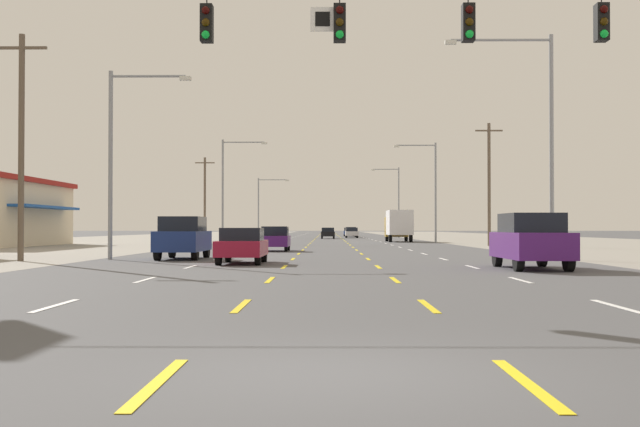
# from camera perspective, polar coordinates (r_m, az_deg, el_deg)

# --- Properties ---
(ground_plane) EXTENTS (572.00, 572.00, 0.00)m
(ground_plane) POSITION_cam_1_polar(r_m,az_deg,el_deg) (74.20, 0.64, -2.13)
(ground_plane) COLOR #4C4C4F
(lot_apron_left) EXTENTS (28.00, 440.00, 0.01)m
(lot_apron_left) POSITION_cam_1_polar(r_m,az_deg,el_deg) (78.18, -17.83, -2.02)
(lot_apron_left) COLOR gray
(lot_apron_left) RESTS_ON ground
(lot_apron_right) EXTENTS (28.00, 440.00, 0.01)m
(lot_apron_right) POSITION_cam_1_polar(r_m,az_deg,el_deg) (78.26, 19.09, -2.01)
(lot_apron_right) COLOR gray
(lot_apron_right) RESTS_ON ground
(lane_markings) EXTENTS (10.64, 227.60, 0.01)m
(lane_markings) POSITION_cam_1_polar(r_m,az_deg,el_deg) (112.69, 0.61, -1.74)
(lane_markings) COLOR white
(lane_markings) RESTS_ON ground
(signal_span_wire) EXTENTS (27.58, 0.53, 8.55)m
(signal_span_wire) POSITION_cam_1_polar(r_m,az_deg,el_deg) (20.20, 2.17, 8.84)
(signal_span_wire) COLOR brown
(signal_span_wire) RESTS_ON ground
(suv_far_right_nearest) EXTENTS (1.98, 4.90, 1.98)m
(suv_far_right_nearest) POSITION_cam_1_polar(r_m,az_deg,el_deg) (29.76, 14.61, -1.82)
(suv_far_right_nearest) COLOR #4C196B
(suv_far_right_nearest) RESTS_ON ground
(sedan_inner_left_near) EXTENTS (1.80, 4.50, 1.46)m
(sedan_inner_left_near) POSITION_cam_1_polar(r_m,az_deg,el_deg) (33.29, -5.49, -2.22)
(sedan_inner_left_near) COLOR maroon
(sedan_inner_left_near) RESTS_ON ground
(suv_far_left_mid) EXTENTS (1.98, 4.90, 1.98)m
(suv_far_left_mid) POSITION_cam_1_polar(r_m,az_deg,el_deg) (38.41, -9.60, -1.65)
(suv_far_left_mid) COLOR navy
(suv_far_left_mid) RESTS_ON ground
(hatchback_inner_left_midfar) EXTENTS (1.72, 3.90, 1.54)m
(hatchback_inner_left_midfar) POSITION_cam_1_polar(r_m,az_deg,el_deg) (50.76, -3.16, -1.77)
(hatchback_inner_left_midfar) COLOR #4C196B
(hatchback_inner_left_midfar) RESTS_ON ground
(box_truck_far_right_far) EXTENTS (2.40, 7.20, 3.23)m
(box_truck_far_right_far) POSITION_cam_1_polar(r_m,az_deg,el_deg) (84.01, 5.55, -0.74)
(box_truck_far_right_far) COLOR #B28C33
(box_truck_far_right_far) RESTS_ON ground
(sedan_center_turn_farther) EXTENTS (1.80, 4.50, 1.46)m
(sedan_center_turn_farther) POSITION_cam_1_polar(r_m,az_deg,el_deg) (106.80, 0.56, -1.38)
(sedan_center_turn_farther) COLOR black
(sedan_center_turn_farther) RESTS_ON ground
(sedan_inner_right_farthest) EXTENTS (1.80, 4.50, 1.46)m
(sedan_inner_right_farthest) POSITION_cam_1_polar(r_m,az_deg,el_deg) (115.03, 2.24, -1.35)
(sedan_inner_right_farthest) COLOR silver
(sedan_inner_right_farthest) RESTS_ON ground
(hatchback_inner_right_distant_a) EXTENTS (1.72, 3.90, 1.54)m
(hatchback_inner_right_distant_a) POSITION_cam_1_polar(r_m,az_deg,el_deg) (125.91, 2.18, -1.31)
(hatchback_inner_right_distant_a) COLOR silver
(hatchback_inner_right_distant_a) RESTS_ON ground
(sedan_inner_right_distant_b) EXTENTS (1.80, 4.50, 1.46)m
(sedan_inner_right_distant_b) POSITION_cam_1_polar(r_m,az_deg,el_deg) (137.74, 2.05, -1.29)
(sedan_inner_right_distant_b) COLOR navy
(sedan_inner_right_distant_b) RESTS_ON ground
(streetlight_left_row_0) EXTENTS (3.81, 0.26, 8.71)m
(streetlight_left_row_0) POSITION_cam_1_polar(r_m,az_deg,el_deg) (38.58, -13.94, 4.39)
(streetlight_left_row_0) COLOR gray
(streetlight_left_row_0) RESTS_ON ground
(streetlight_right_row_0) EXTENTS (4.98, 0.26, 10.35)m
(streetlight_right_row_0) POSITION_cam_1_polar(r_m,az_deg,el_deg) (38.72, 15.21, 5.84)
(streetlight_right_row_0) COLOR gray
(streetlight_right_row_0) RESTS_ON ground
(streetlight_left_row_1) EXTENTS (4.34, 0.26, 9.87)m
(streetlight_left_row_1) POSITION_cam_1_polar(r_m,az_deg,el_deg) (77.79, -6.54, 2.15)
(streetlight_left_row_1) COLOR gray
(streetlight_left_row_1) RESTS_ON ground
(streetlight_right_row_1) EXTENTS (4.08, 0.26, 9.56)m
(streetlight_right_row_1) POSITION_cam_1_polar(r_m,az_deg,el_deg) (77.82, 7.83, 2.01)
(streetlight_right_row_1) COLOR gray
(streetlight_right_row_1) RESTS_ON ground
(streetlight_left_row_2) EXTENTS (4.52, 0.26, 8.63)m
(streetlight_left_row_2) POSITION_cam_1_polar(r_m,az_deg,el_deg) (117.42, -4.10, 0.78)
(streetlight_left_row_2) COLOR gray
(streetlight_left_row_2) RESTS_ON ground
(streetlight_right_row_2) EXTENTS (4.08, 0.26, 10.15)m
(streetlight_right_row_2) POSITION_cam_1_polar(r_m,az_deg,el_deg) (117.48, 5.37, 1.15)
(streetlight_right_row_2) COLOR gray
(streetlight_right_row_2) RESTS_ON ground
(utility_pole_left_row_0) EXTENTS (2.20, 0.26, 9.96)m
(utility_pole_left_row_0) POSITION_cam_1_polar(r_m,az_deg,el_deg) (37.94, -20.26, 4.67)
(utility_pole_left_row_0) COLOR brown
(utility_pole_left_row_0) RESTS_ON ground
(utility_pole_right_row_1) EXTENTS (2.20, 0.26, 9.86)m
(utility_pole_right_row_1) POSITION_cam_1_polar(r_m,az_deg,el_deg) (66.41, 11.80, 2.18)
(utility_pole_right_row_1) COLOR brown
(utility_pole_right_row_1) RESTS_ON ground
(utility_pole_left_row_2) EXTENTS (2.20, 0.26, 9.34)m
(utility_pole_left_row_2) POSITION_cam_1_polar(r_m,az_deg,el_deg) (91.68, -8.10, 1.14)
(utility_pole_left_row_2) COLOR brown
(utility_pole_left_row_2) RESTS_ON ground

